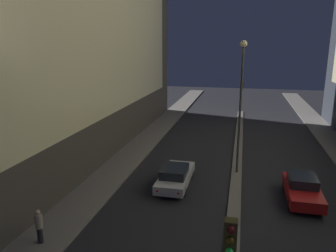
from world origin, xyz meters
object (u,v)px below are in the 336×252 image
Objects in this scene: pedestrian_on_left_sidewalk at (39,225)px; car_left_lane at (175,176)px; traffic_light_mid at (242,92)px; street_lamp at (241,91)px; car_right_lane at (302,189)px.

car_left_lane is at bearing 58.21° from pedestrian_on_left_sidewalk.
traffic_light_mid is 27.83m from pedestrian_on_left_sidewalk.
pedestrian_on_left_sidewalk is at bearing -128.74° from street_lamp.
car_right_lane is (3.91, -3.39, -5.27)m from street_lamp.
traffic_light_mid is at bearing 101.75° from car_right_lane.
traffic_light_mid is 1.05× the size of car_left_lane.
traffic_light_mid is at bearing 90.00° from street_lamp.
car_left_lane is at bearing 177.83° from car_right_lane.
car_left_lane is 1.11× the size of car_right_lane.
street_lamp is at bearing 38.40° from car_left_lane.
car_left_lane is (-3.91, -3.10, -5.29)m from street_lamp.
pedestrian_on_left_sidewalk is at bearing -149.33° from car_right_lane.
street_lamp is 7.27m from car_left_lane.
street_lamp is at bearing 51.26° from pedestrian_on_left_sidewalk.
traffic_light_mid is at bearing 78.07° from car_left_lane.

